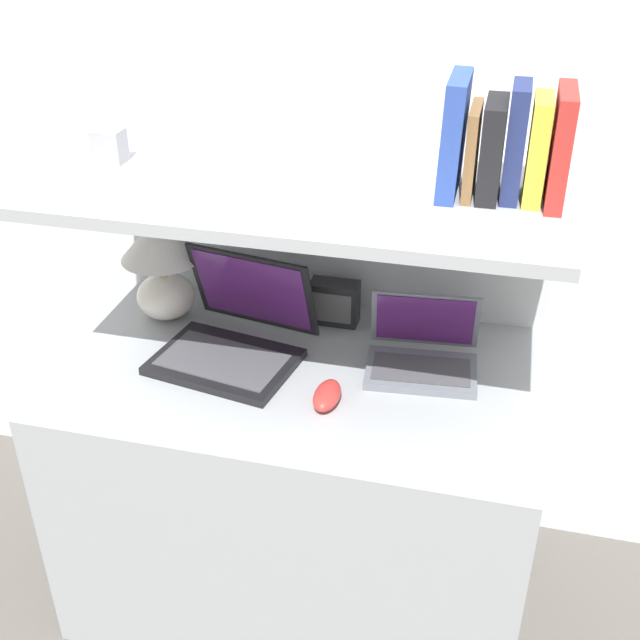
# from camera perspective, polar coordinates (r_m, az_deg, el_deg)

# --- Properties ---
(wall_back) EXTENTS (6.00, 0.05, 2.40)m
(wall_back) POSITION_cam_1_polar(r_m,az_deg,el_deg) (2.08, 1.34, 13.53)
(wall_back) COLOR silver
(wall_back) RESTS_ON ground_plane
(desk) EXTENTS (1.14, 0.68, 0.72)m
(desk) POSITION_cam_1_polar(r_m,az_deg,el_deg) (2.15, -1.33, -11.66)
(desk) COLOR #999EA3
(desk) RESTS_ON ground_plane
(back_riser) EXTENTS (1.14, 0.04, 1.16)m
(back_riser) POSITION_cam_1_polar(r_m,az_deg,el_deg) (2.30, 0.91, -1.77)
(back_riser) COLOR silver
(back_riser) RESTS_ON ground_plane
(shelf) EXTENTS (1.14, 0.61, 0.03)m
(shelf) POSITION_cam_1_polar(r_m,az_deg,el_deg) (1.78, -1.03, 9.57)
(shelf) COLOR #999EA3
(shelf) RESTS_ON back_riser
(table_lamp) EXTENTS (0.21, 0.21, 0.29)m
(table_lamp) POSITION_cam_1_polar(r_m,az_deg,el_deg) (2.11, -11.18, 4.32)
(table_lamp) COLOR white
(table_lamp) RESTS_ON desk
(laptop_large) EXTENTS (0.38, 0.37, 0.24)m
(laptop_large) POSITION_cam_1_polar(r_m,az_deg,el_deg) (1.97, -6.14, -1.22)
(laptop_large) COLOR black
(laptop_large) RESTS_ON desk
(laptop_small) EXTENTS (0.28, 0.23, 0.17)m
(laptop_small) POSITION_cam_1_polar(r_m,az_deg,el_deg) (1.93, 7.29, -2.45)
(laptop_small) COLOR slate
(laptop_small) RESTS_ON desk
(computer_mouse) EXTENTS (0.06, 0.12, 0.04)m
(computer_mouse) POSITION_cam_1_polar(r_m,az_deg,el_deg) (1.81, 0.50, -5.38)
(computer_mouse) COLOR red
(computer_mouse) RESTS_ON desk
(router_box) EXTENTS (0.13, 0.07, 0.12)m
(router_box) POSITION_cam_1_polar(r_m,az_deg,el_deg) (2.10, 1.03, 1.26)
(router_box) COLOR black
(router_box) RESTS_ON desk
(book_red) EXTENTS (0.04, 0.18, 0.23)m
(book_red) POSITION_cam_1_polar(r_m,az_deg,el_deg) (1.69, 16.73, 11.69)
(book_red) COLOR #A82823
(book_red) RESTS_ON shelf
(book_yellow) EXTENTS (0.04, 0.13, 0.21)m
(book_yellow) POSITION_cam_1_polar(r_m,az_deg,el_deg) (1.69, 15.23, 11.62)
(book_yellow) COLOR gold
(book_yellow) RESTS_ON shelf
(book_navy) EXTENTS (0.04, 0.12, 0.23)m
(book_navy) POSITION_cam_1_polar(r_m,az_deg,el_deg) (1.69, 13.74, 12.16)
(book_navy) COLOR navy
(book_navy) RESTS_ON shelf
(book_black) EXTENTS (0.04, 0.15, 0.20)m
(book_black) POSITION_cam_1_polar(r_m,az_deg,el_deg) (1.69, 12.16, 11.78)
(book_black) COLOR black
(book_black) RESTS_ON shelf
(book_brown) EXTENTS (0.02, 0.14, 0.18)m
(book_brown) POSITION_cam_1_polar(r_m,az_deg,el_deg) (1.70, 10.77, 11.72)
(book_brown) COLOR brown
(book_brown) RESTS_ON shelf
(book_blue) EXTENTS (0.05, 0.17, 0.24)m
(book_blue) POSITION_cam_1_polar(r_m,az_deg,el_deg) (1.69, 9.50, 12.79)
(book_blue) COLOR #284293
(book_blue) RESTS_ON shelf
(shelf_gadget) EXTENTS (0.07, 0.05, 0.08)m
(shelf_gadget) POSITION_cam_1_polar(r_m,az_deg,el_deg) (1.93, -14.75, 11.89)
(shelf_gadget) COLOR #99999E
(shelf_gadget) RESTS_ON shelf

